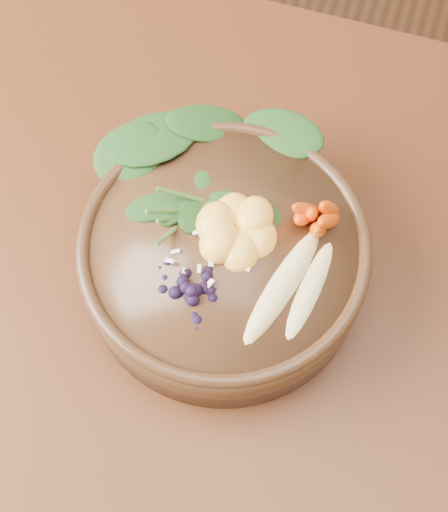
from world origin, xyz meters
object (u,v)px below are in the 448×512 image
at_px(blueberry_pile, 187,281).
at_px(kale_heap, 225,166).
at_px(dining_table, 433,405).
at_px(stoneware_bowl, 224,260).
at_px(carrot_cluster, 317,195).
at_px(banana_halves, 297,282).
at_px(mandarin_cluster, 237,223).

bearing_deg(blueberry_pile, kale_heap, 92.17).
xyz_separation_m(dining_table, blueberry_pile, (-0.28, -0.02, 0.19)).
xyz_separation_m(dining_table, kale_heap, (-0.29, 0.11, 0.20)).
bearing_deg(stoneware_bowl, carrot_cluster, 36.68).
xyz_separation_m(stoneware_bowl, blueberry_pile, (-0.02, -0.06, 0.06)).
distance_m(stoneware_bowl, banana_halves, 0.10).
distance_m(mandarin_cluster, blueberry_pile, 0.08).
height_order(banana_halves, mandarin_cluster, mandarin_cluster).
height_order(carrot_cluster, banana_halves, carrot_cluster).
bearing_deg(banana_halves, stoneware_bowl, -177.26).
relative_size(banana_halves, blueberry_pile, 1.16).
bearing_deg(carrot_cluster, mandarin_cluster, -129.81).
bearing_deg(stoneware_bowl, blueberry_pile, -106.77).
relative_size(banana_halves, mandarin_cluster, 1.69).
bearing_deg(carrot_cluster, banana_halves, -66.94).
relative_size(stoneware_bowl, blueberry_pile, 2.16).
height_order(kale_heap, mandarin_cluster, kale_heap).
distance_m(stoneware_bowl, kale_heap, 0.10).
bearing_deg(stoneware_bowl, kale_heap, 107.24).
bearing_deg(stoneware_bowl, mandarin_cluster, 64.03).
relative_size(dining_table, banana_halves, 10.04).
bearing_deg(mandarin_cluster, carrot_cluster, 30.56).
bearing_deg(dining_table, banana_halves, 175.13).
xyz_separation_m(dining_table, stoneware_bowl, (-0.26, 0.04, 0.13)).
distance_m(dining_table, kale_heap, 0.37).
height_order(kale_heap, carrot_cluster, carrot_cluster).
relative_size(mandarin_cluster, blueberry_pile, 0.69).
bearing_deg(carrot_cluster, kale_heap, -169.49).
xyz_separation_m(kale_heap, banana_halves, (0.10, -0.10, -0.01)).
height_order(stoneware_bowl, blueberry_pile, blueberry_pile).
bearing_deg(carrot_cluster, blueberry_pile, -109.55).
bearing_deg(dining_table, mandarin_cluster, 167.47).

